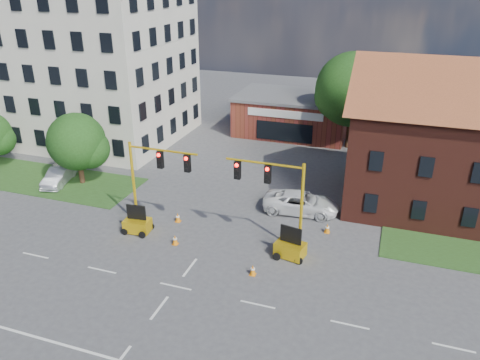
{
  "coord_description": "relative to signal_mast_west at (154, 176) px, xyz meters",
  "views": [
    {
      "loc": [
        10.75,
        -19.86,
        16.83
      ],
      "look_at": [
        0.55,
        10.0,
        2.63
      ],
      "focal_mm": 35.0,
      "sensor_mm": 36.0,
      "label": 1
    }
  ],
  "objects": [
    {
      "name": "tree_large",
      "position": [
        11.23,
        21.08,
        1.87
      ],
      "size": [
        7.75,
        7.38,
        9.74
      ],
      "color": "#3A2415",
      "rests_on": "ground"
    },
    {
      "name": "ground",
      "position": [
        4.36,
        -6.0,
        -3.92
      ],
      "size": [
        120.0,
        120.0,
        0.0
      ],
      "primitive_type": "plane",
      "color": "#454548",
      "rests_on": "ground"
    },
    {
      "name": "cone_c",
      "position": [
        8.26,
        -3.45,
        -3.58
      ],
      "size": [
        0.4,
        0.4,
        0.7
      ],
      "color": "orange",
      "rests_on": "ground"
    },
    {
      "name": "signal_mast_east",
      "position": [
        8.71,
        0.0,
        0.0
      ],
      "size": [
        5.3,
        0.6,
        6.2
      ],
      "color": "#979792",
      "rests_on": "ground"
    },
    {
      "name": "trailer_east",
      "position": [
        9.94,
        -0.81,
        -3.27
      ],
      "size": [
        2.05,
        1.57,
        2.09
      ],
      "rotation": [
        0.0,
        0.0,
        -0.2
      ],
      "color": "yellow",
      "rests_on": "ground"
    },
    {
      "name": "signal_mast_west",
      "position": [
        0.0,
        0.0,
        0.0
      ],
      "size": [
        5.3,
        0.6,
        6.2
      ],
      "color": "#979792",
      "rests_on": "ground"
    },
    {
      "name": "trailer_west",
      "position": [
        -0.88,
        -1.23,
        -3.29
      ],
      "size": [
        1.87,
        1.34,
        2.01
      ],
      "rotation": [
        0.0,
        0.0,
        0.1
      ],
      "color": "yellow",
      "rests_on": "ground"
    },
    {
      "name": "sedan_silver_front",
      "position": [
        -11.45,
        3.82,
        -3.19
      ],
      "size": [
        2.58,
        4.65,
        1.45
      ],
      "primitive_type": "imported",
      "rotation": [
        0.0,
        0.0,
        0.25
      ],
      "color": "#B1B3B9",
      "rests_on": "ground"
    },
    {
      "name": "tree_nw_front",
      "position": [
        -9.4,
        4.58,
        -0.29
      ],
      "size": [
        5.06,
        4.82,
        6.21
      ],
      "color": "#3A2415",
      "rests_on": "ground"
    },
    {
      "name": "grass_verge_nw",
      "position": [
        -15.64,
        4.0,
        -3.88
      ],
      "size": [
        22.0,
        6.0,
        0.08
      ],
      "primitive_type": "cube",
      "color": "#28481B",
      "rests_on": "ground"
    },
    {
      "name": "office_block",
      "position": [
        -15.64,
        15.91,
        6.39
      ],
      "size": [
        18.4,
        15.4,
        20.6
      ],
      "color": "beige",
      "rests_on": "ground"
    },
    {
      "name": "pickup_white",
      "position": [
        9.31,
        5.41,
        -3.13
      ],
      "size": [
        5.83,
        3.02,
        1.57
      ],
      "primitive_type": "imported",
      "rotation": [
        0.0,
        0.0,
        1.64
      ],
      "color": "white",
      "rests_on": "ground"
    },
    {
      "name": "cone_b",
      "position": [
        1.12,
        1.03,
        -3.58
      ],
      "size": [
        0.4,
        0.4,
        0.7
      ],
      "color": "orange",
      "rests_on": "ground"
    },
    {
      "name": "cone_d",
      "position": [
        11.71,
        3.0,
        -3.58
      ],
      "size": [
        0.4,
        0.4,
        0.7
      ],
      "color": "orange",
      "rests_on": "ground"
    },
    {
      "name": "cone_a",
      "position": [
        2.3,
        -1.84,
        -3.58
      ],
      "size": [
        0.4,
        0.4,
        0.7
      ],
      "color": "orange",
      "rests_on": "ground"
    },
    {
      "name": "brick_shop",
      "position": [
        4.36,
        23.99,
        -1.76
      ],
      "size": [
        12.4,
        8.4,
        4.3
      ],
      "color": "maroon",
      "rests_on": "ground"
    },
    {
      "name": "lane_markings",
      "position": [
        4.36,
        -9.0,
        -3.91
      ],
      "size": [
        60.0,
        36.0,
        0.01
      ],
      "primitive_type": null,
      "color": "silver",
      "rests_on": "ground"
    }
  ]
}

